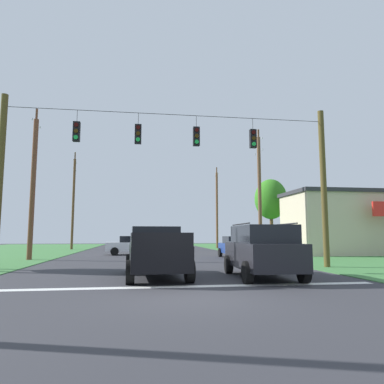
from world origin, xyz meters
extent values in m
plane|color=#333338|center=(0.00, 0.00, 0.00)|extent=(120.00, 120.00, 0.00)
cube|color=#3E793C|center=(14.86, 15.00, 0.01)|extent=(16.00, 80.00, 0.03)
cube|color=white|center=(0.00, 2.06, 0.00)|extent=(13.04, 0.45, 0.01)
cube|color=white|center=(0.00, 8.06, 0.00)|extent=(2.50, 0.15, 0.01)
cube|color=white|center=(0.00, 14.38, 0.00)|extent=(2.50, 0.15, 0.01)
cube|color=white|center=(0.00, 23.56, 0.00)|extent=(2.50, 0.15, 0.01)
cube|color=white|center=(0.00, 26.35, 0.00)|extent=(2.50, 0.15, 0.01)
cube|color=white|center=(0.00, 34.94, 0.00)|extent=(2.50, 0.15, 0.01)
cylinder|color=brown|center=(-7.59, 7.63, 4.05)|extent=(0.30, 0.30, 8.10)
cylinder|color=brown|center=(8.05, 7.63, 4.05)|extent=(0.30, 0.30, 8.10)
cylinder|color=black|center=(0.23, 7.63, 7.53)|extent=(15.63, 0.02, 0.02)
cylinder|color=black|center=(-4.32, 7.63, 7.24)|extent=(0.02, 0.02, 0.59)
cube|color=black|center=(-4.32, 7.63, 6.47)|extent=(0.32, 0.24, 0.95)
cylinder|color=#310503|center=(-4.32, 7.49, 6.76)|extent=(0.20, 0.04, 0.20)
cylinder|color=#352203|center=(-4.32, 7.49, 6.46)|extent=(0.20, 0.04, 0.20)
cylinder|color=green|center=(-4.32, 7.49, 6.16)|extent=(0.20, 0.04, 0.20)
cylinder|color=black|center=(-1.44, 7.63, 7.24)|extent=(0.02, 0.02, 0.59)
cube|color=black|center=(-1.44, 7.63, 6.47)|extent=(0.32, 0.24, 0.95)
cylinder|color=#310503|center=(-1.44, 7.49, 6.76)|extent=(0.20, 0.04, 0.20)
cylinder|color=#352203|center=(-1.44, 7.49, 6.46)|extent=(0.20, 0.04, 0.20)
cylinder|color=green|center=(-1.44, 7.49, 6.16)|extent=(0.20, 0.04, 0.20)
cylinder|color=black|center=(1.41, 7.63, 7.24)|extent=(0.02, 0.02, 0.59)
cube|color=black|center=(1.41, 7.63, 6.47)|extent=(0.32, 0.24, 0.95)
cylinder|color=#310503|center=(1.41, 7.49, 6.76)|extent=(0.20, 0.04, 0.20)
cylinder|color=#352203|center=(1.41, 7.49, 6.46)|extent=(0.20, 0.04, 0.20)
cylinder|color=green|center=(1.41, 7.49, 6.16)|extent=(0.20, 0.04, 0.20)
cylinder|color=black|center=(4.32, 7.63, 7.24)|extent=(0.02, 0.02, 0.59)
cube|color=black|center=(4.32, 7.63, 6.47)|extent=(0.32, 0.24, 0.95)
cylinder|color=#310503|center=(4.32, 7.49, 6.76)|extent=(0.20, 0.04, 0.20)
cylinder|color=#352203|center=(4.32, 7.49, 6.46)|extent=(0.20, 0.04, 0.20)
cylinder|color=green|center=(4.32, 7.49, 6.16)|extent=(0.20, 0.04, 0.20)
cube|color=black|center=(-0.65, 4.67, 0.82)|extent=(2.19, 5.47, 0.85)
cube|color=black|center=(-0.67, 5.31, 1.60)|extent=(1.92, 1.96, 0.70)
cube|color=black|center=(-1.54, 3.28, 1.48)|extent=(0.18, 2.38, 0.45)
cube|color=black|center=(0.34, 3.35, 1.48)|extent=(0.18, 2.38, 0.45)
cube|color=black|center=(-0.56, 2.02, 1.48)|extent=(1.96, 0.17, 0.45)
cylinder|color=black|center=(-1.71, 6.47, 0.40)|extent=(0.31, 0.81, 0.80)
cylinder|color=black|center=(0.29, 6.54, 0.40)|extent=(0.31, 0.81, 0.80)
cylinder|color=black|center=(-1.58, 2.80, 0.40)|extent=(0.31, 0.81, 0.80)
cylinder|color=black|center=(0.41, 2.87, 0.40)|extent=(0.31, 0.81, 0.80)
cube|color=black|center=(3.36, 3.93, 0.85)|extent=(2.21, 4.90, 0.95)
cube|color=black|center=(3.35, 3.78, 1.66)|extent=(1.97, 3.29, 0.65)
cylinder|color=black|center=(2.50, 3.82, 2.03)|extent=(0.20, 2.72, 0.05)
cylinder|color=black|center=(4.20, 3.73, 2.03)|extent=(0.20, 2.72, 0.05)
cylinder|color=black|center=(2.47, 5.61, 0.38)|extent=(0.30, 0.77, 0.76)
cylinder|color=black|center=(4.42, 5.50, 0.38)|extent=(0.30, 0.77, 0.76)
cylinder|color=black|center=(2.30, 2.35, 0.38)|extent=(0.30, 0.77, 0.76)
cylinder|color=black|center=(4.24, 2.24, 0.38)|extent=(0.30, 0.77, 0.76)
cube|color=silver|center=(-1.82, 20.63, 0.67)|extent=(4.37, 1.99, 0.70)
cube|color=black|center=(-1.82, 20.63, 1.27)|extent=(2.17, 1.71, 0.50)
cylinder|color=black|center=(-3.20, 19.67, 0.32)|extent=(0.65, 0.25, 0.64)
cylinder|color=black|center=(-3.27, 21.47, 0.32)|extent=(0.65, 0.25, 0.64)
cylinder|color=black|center=(-0.36, 19.79, 0.32)|extent=(0.65, 0.25, 0.64)
cylinder|color=black|center=(-0.44, 21.59, 0.32)|extent=(0.65, 0.25, 0.64)
cube|color=navy|center=(5.55, 15.48, 0.67)|extent=(1.88, 4.33, 0.70)
cube|color=black|center=(5.55, 15.48, 1.27)|extent=(1.66, 2.13, 0.50)
cylinder|color=black|center=(6.43, 14.05, 0.32)|extent=(0.23, 0.64, 0.64)
cylinder|color=black|center=(4.63, 14.08, 0.32)|extent=(0.23, 0.64, 0.64)
cylinder|color=black|center=(6.48, 16.89, 0.32)|extent=(0.23, 0.64, 0.64)
cylinder|color=black|center=(4.68, 16.92, 0.32)|extent=(0.23, 0.64, 0.64)
cylinder|color=brown|center=(7.83, 16.91, 4.62)|extent=(0.28, 0.28, 9.23)
cube|color=brown|center=(7.83, 16.91, 8.83)|extent=(0.12, 0.12, 2.04)
cylinder|color=#B2B7BC|center=(7.83, 17.73, 8.95)|extent=(0.08, 0.08, 0.12)
cylinder|color=#B2B7BC|center=(7.83, 16.10, 8.95)|extent=(0.08, 0.08, 0.12)
cube|color=brown|center=(7.83, 16.91, 7.93)|extent=(0.12, 0.12, 2.18)
cylinder|color=#B2B7BC|center=(7.83, 17.78, 8.05)|extent=(0.08, 0.08, 0.12)
cylinder|color=#B2B7BC|center=(7.83, 16.04, 8.05)|extent=(0.08, 0.08, 0.12)
cylinder|color=brown|center=(7.97, 32.93, 4.59)|extent=(0.26, 0.26, 9.18)
cube|color=brown|center=(7.97, 32.93, 8.78)|extent=(0.12, 0.12, 2.11)
cylinder|color=#B2B7BC|center=(7.97, 33.78, 8.90)|extent=(0.08, 0.08, 0.12)
cylinder|color=#B2B7BC|center=(7.97, 32.09, 8.90)|extent=(0.08, 0.08, 0.12)
cylinder|color=brown|center=(-8.32, 15.31, 4.69)|extent=(0.33, 0.33, 9.38)
cube|color=brown|center=(-8.32, 15.31, 8.98)|extent=(0.12, 0.12, 2.28)
cylinder|color=#B2B7BC|center=(-8.32, 16.22, 9.10)|extent=(0.08, 0.08, 0.12)
cylinder|color=#B2B7BC|center=(-8.32, 14.40, 9.10)|extent=(0.08, 0.08, 0.12)
cylinder|color=brown|center=(-8.67, 32.04, 5.09)|extent=(0.27, 0.27, 10.18)
cube|color=brown|center=(-8.67, 32.04, 9.78)|extent=(0.12, 0.12, 2.36)
cylinder|color=#B2B7BC|center=(-8.67, 32.98, 9.90)|extent=(0.08, 0.08, 0.12)
cylinder|color=#B2B7BC|center=(-8.67, 31.09, 9.90)|extent=(0.08, 0.08, 0.12)
cube|color=brown|center=(-8.67, 32.04, 8.88)|extent=(0.12, 0.12, 2.36)
cylinder|color=#B2B7BC|center=(-8.67, 32.98, 9.00)|extent=(0.08, 0.08, 0.12)
cylinder|color=#B2B7BC|center=(-8.67, 31.09, 9.00)|extent=(0.08, 0.08, 0.12)
cylinder|color=brown|center=(11.09, 23.15, 1.98)|extent=(0.33, 0.33, 3.95)
ellipsoid|color=#337F1F|center=(11.09, 23.15, 5.01)|extent=(3.06, 3.06, 3.83)
cube|color=beige|center=(16.80, 18.32, 2.45)|extent=(11.47, 5.27, 4.91)
cube|color=#2D2D33|center=(16.80, 18.32, 5.06)|extent=(11.77, 5.57, 0.30)
camera|label=1|loc=(-1.31, -9.45, 1.63)|focal=33.56mm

